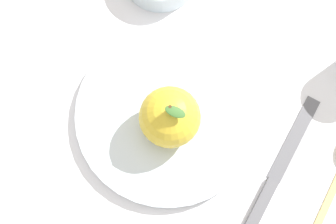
% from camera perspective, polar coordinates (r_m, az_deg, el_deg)
% --- Properties ---
extents(ground_plane, '(2.40, 2.40, 0.00)m').
position_cam_1_polar(ground_plane, '(0.61, 2.90, 0.01)').
color(ground_plane, silver).
extents(dinner_plate, '(0.24, 0.24, 0.02)m').
position_cam_1_polar(dinner_plate, '(0.60, 0.00, -0.26)').
color(dinner_plate, silver).
rests_on(dinner_plate, ground_plane).
extents(apple, '(0.07, 0.07, 0.09)m').
position_cam_1_polar(apple, '(0.55, 0.23, -0.64)').
color(apple, gold).
rests_on(apple, dinner_plate).
extents(knife, '(0.06, 0.21, 0.01)m').
position_cam_1_polar(knife, '(0.60, 12.75, -8.20)').
color(knife, '#59595E').
rests_on(knife, ground_plane).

